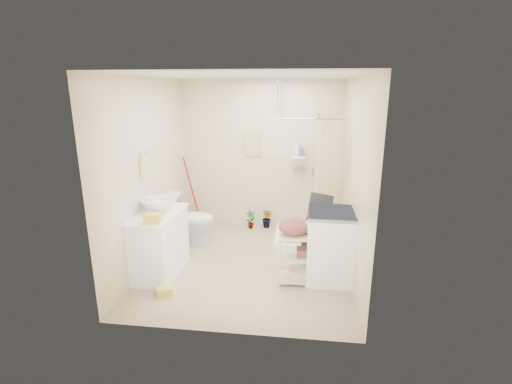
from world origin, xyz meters
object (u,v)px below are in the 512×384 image
Objects in this scene: washing_machine at (332,245)px; laundry_rack at (301,253)px; vanity at (159,243)px; toilet at (190,219)px.

washing_machine is 0.44m from laundry_rack.
washing_machine is (2.30, 0.14, 0.04)m from vanity.
vanity reaches higher than toilet.
vanity reaches higher than laundry_rack.
laundry_rack is at bearing 1.49° from vanity.
vanity is 1.05× the size of washing_machine.
laundry_rack is at bearing -116.25° from toilet.
vanity is 1.04m from toilet.
laundry_rack is (1.90, -0.01, -0.03)m from vanity.
vanity is 1.23× the size of laundry_rack.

